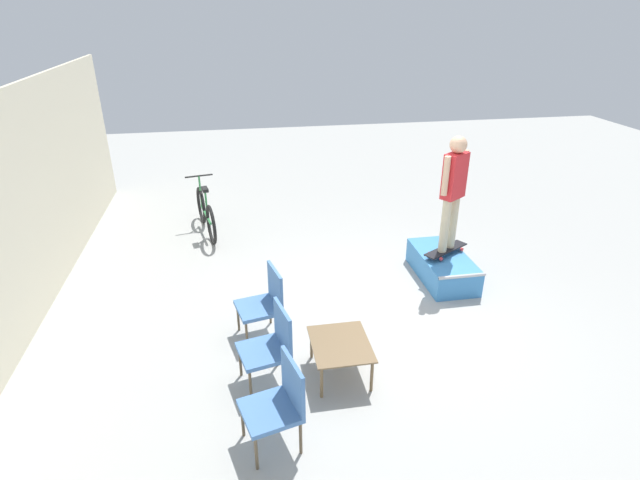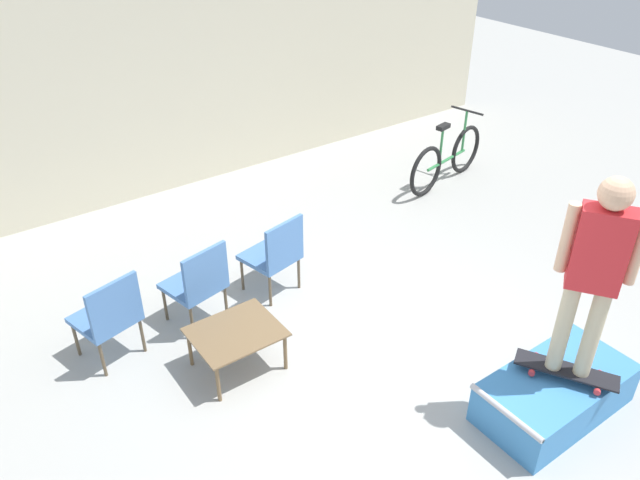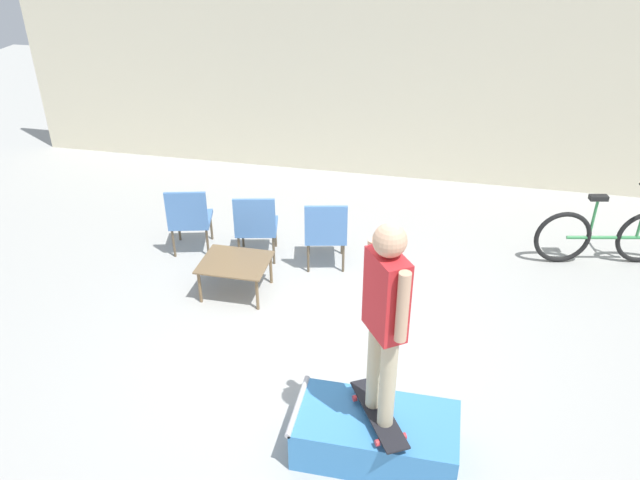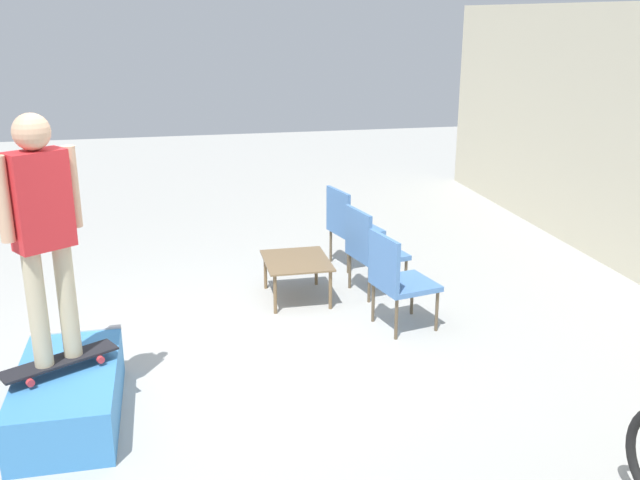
# 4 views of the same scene
# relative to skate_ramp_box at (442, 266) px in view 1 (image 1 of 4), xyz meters

# --- Properties ---
(ground_plane) EXTENTS (24.00, 24.00, 0.00)m
(ground_plane) POSITION_rel_skate_ramp_box_xyz_m (-0.85, 1.20, -0.20)
(ground_plane) COLOR #A8A8A3
(skate_ramp_box) EXTENTS (1.39, 0.71, 0.42)m
(skate_ramp_box) POSITION_rel_skate_ramp_box_xyz_m (0.00, 0.00, 0.00)
(skate_ramp_box) COLOR #3D84C6
(skate_ramp_box) RESTS_ON ground_plane
(skateboard_on_ramp) EXTENTS (0.58, 0.82, 0.07)m
(skateboard_on_ramp) POSITION_rel_skate_ramp_box_xyz_m (0.02, -0.03, 0.28)
(skateboard_on_ramp) COLOR black
(skateboard_on_ramp) RESTS_ON skate_ramp_box
(person_skater) EXTENTS (0.38, 0.49, 1.77)m
(person_skater) POSITION_rel_skate_ramp_box_xyz_m (0.02, -0.03, 1.34)
(person_skater) COLOR #C6B793
(person_skater) RESTS_ON skateboard_on_ramp
(coffee_table) EXTENTS (0.80, 0.66, 0.43)m
(coffee_table) POSITION_rel_skate_ramp_box_xyz_m (-1.95, 2.06, 0.18)
(coffee_table) COLOR brown
(coffee_table) RESTS_ON ground_plane
(patio_chair_left) EXTENTS (0.63, 0.63, 0.94)m
(patio_chair_left) POSITION_rel_skate_ramp_box_xyz_m (-2.83, 2.85, 0.32)
(patio_chair_left) COLOR brown
(patio_chair_left) RESTS_ON ground_plane
(patio_chair_center) EXTENTS (0.62, 0.62, 0.94)m
(patio_chair_center) POSITION_rel_skate_ramp_box_xyz_m (-1.93, 2.85, 0.32)
(patio_chair_center) COLOR brown
(patio_chair_center) RESTS_ON ground_plane
(patio_chair_right) EXTENTS (0.62, 0.62, 0.94)m
(patio_chair_right) POSITION_rel_skate_ramp_box_xyz_m (-1.02, 2.85, 0.32)
(patio_chair_right) COLOR brown
(patio_chair_right) RESTS_ON ground_plane
(bicycle) EXTENTS (1.74, 0.55, 1.01)m
(bicycle) POSITION_rel_skate_ramp_box_xyz_m (2.42, 3.70, 0.19)
(bicycle) COLOR black
(bicycle) RESTS_ON ground_plane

